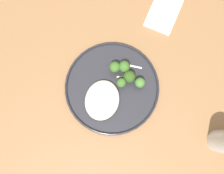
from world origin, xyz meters
TOP-DOWN VIEW (x-y plane):
  - ground at (0.00, 0.00)m, footprint 6.00×6.00m
  - wooden_dining_table at (0.00, 0.00)m, footprint 1.40×1.00m
  - dinner_plate at (-0.03, 0.03)m, footprint 0.29×0.29m
  - noodle_bed at (0.01, 0.02)m, footprint 0.12×0.10m
  - seared_scallop_right_edge at (0.01, 0.02)m, footprint 0.03×0.03m
  - seared_scallop_half_hidden at (0.03, -0.02)m, footprint 0.03×0.03m
  - seared_scallop_tiny_bay at (-0.03, 0.01)m, footprint 0.03×0.03m
  - seared_scallop_left_edge at (0.03, 0.04)m, footprint 0.03×0.03m
  - broccoli_floret_small_sprig at (-0.05, 0.06)m, footprint 0.03×0.03m
  - broccoli_floret_right_tilted at (-0.06, 0.11)m, footprint 0.03×0.03m
  - broccoli_floret_tall_stalk at (-0.10, 0.05)m, footprint 0.03×0.03m
  - broccoli_floret_left_leaning at (-0.07, 0.08)m, footprint 0.04×0.04m
  - broccoli_floret_beside_noodles at (-0.09, 0.03)m, footprint 0.03×0.03m
  - onion_sliver_long_sliver at (-0.12, 0.08)m, footprint 0.01×0.06m
  - onion_sliver_short_strip at (-0.08, 0.06)m, footprint 0.03×0.05m
  - folded_napkin at (-0.33, 0.14)m, footprint 0.16×0.11m

SIDE VIEW (x-z plane):
  - ground at x=0.00m, z-range 0.00..0.00m
  - wooden_dining_table at x=0.00m, z-range 0.29..1.03m
  - folded_napkin at x=-0.33m, z-range 0.74..0.75m
  - dinner_plate at x=-0.03m, z-range 0.74..0.76m
  - onion_sliver_long_sliver at x=-0.12m, z-range 0.75..0.76m
  - onion_sliver_short_strip at x=-0.08m, z-range 0.75..0.76m
  - seared_scallop_half_hidden at x=0.03m, z-range 0.75..0.77m
  - seared_scallop_tiny_bay at x=-0.03m, z-range 0.75..0.77m
  - seared_scallop_left_edge at x=0.03m, z-range 0.75..0.77m
  - seared_scallop_right_edge at x=0.01m, z-range 0.75..0.77m
  - noodle_bed at x=0.01m, z-range 0.75..0.78m
  - broccoli_floret_right_tilted at x=-0.06m, z-range 0.76..0.80m
  - broccoli_floret_left_leaning at x=-0.07m, z-range 0.75..0.80m
  - broccoli_floret_small_sprig at x=-0.05m, z-range 0.76..0.81m
  - broccoli_floret_tall_stalk at x=-0.10m, z-range 0.76..0.81m
  - broccoli_floret_beside_noodles at x=-0.09m, z-range 0.76..0.81m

